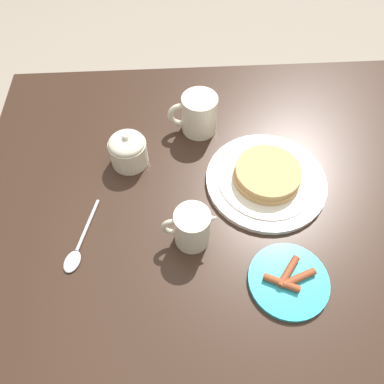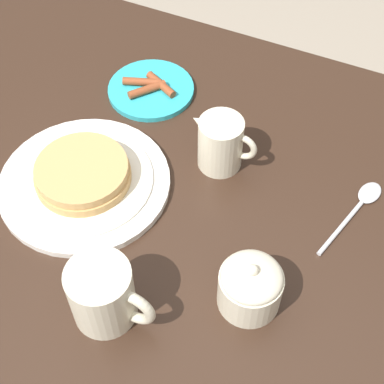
{
  "view_description": "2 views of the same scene",
  "coord_description": "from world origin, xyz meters",
  "px_view_note": "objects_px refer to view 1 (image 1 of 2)",
  "views": [
    {
      "loc": [
        0.2,
        0.46,
        1.44
      ],
      "look_at": [
        0.18,
        0.02,
        0.79
      ],
      "focal_mm": 35.0,
      "sensor_mm": 36.0,
      "label": 1
    },
    {
      "loc": [
        0.4,
        -0.47,
        1.48
      ],
      "look_at": [
        0.18,
        0.02,
        0.79
      ],
      "focal_mm": 55.0,
      "sensor_mm": 36.0,
      "label": 2
    }
  ],
  "objects_px": {
    "pancake_plate": "(267,178)",
    "side_plate_bacon": "(289,280)",
    "coffee_mug": "(198,114)",
    "sugar_bowl": "(128,150)",
    "spoon": "(78,249)",
    "creamer_pitcher": "(192,227)"
  },
  "relations": [
    {
      "from": "side_plate_bacon",
      "to": "coffee_mug",
      "type": "xyz_separation_m",
      "value": [
        0.14,
        -0.41,
        0.04
      ]
    },
    {
      "from": "pancake_plate",
      "to": "spoon",
      "type": "height_order",
      "value": "pancake_plate"
    },
    {
      "from": "sugar_bowl",
      "to": "spoon",
      "type": "bearing_deg",
      "value": 66.36
    },
    {
      "from": "coffee_mug",
      "to": "side_plate_bacon",
      "type": "bearing_deg",
      "value": 109.55
    },
    {
      "from": "pancake_plate",
      "to": "side_plate_bacon",
      "type": "bearing_deg",
      "value": 90.85
    },
    {
      "from": "side_plate_bacon",
      "to": "creamer_pitcher",
      "type": "distance_m",
      "value": 0.21
    },
    {
      "from": "spoon",
      "to": "side_plate_bacon",
      "type": "bearing_deg",
      "value": 167.5
    },
    {
      "from": "creamer_pitcher",
      "to": "sugar_bowl",
      "type": "xyz_separation_m",
      "value": [
        0.13,
        -0.21,
        -0.01
      ]
    },
    {
      "from": "pancake_plate",
      "to": "side_plate_bacon",
      "type": "relative_size",
      "value": 1.75
    },
    {
      "from": "coffee_mug",
      "to": "sugar_bowl",
      "type": "xyz_separation_m",
      "value": [
        0.16,
        0.1,
        -0.01
      ]
    },
    {
      "from": "pancake_plate",
      "to": "side_plate_bacon",
      "type": "height_order",
      "value": "pancake_plate"
    },
    {
      "from": "side_plate_bacon",
      "to": "sugar_bowl",
      "type": "bearing_deg",
      "value": -45.25
    },
    {
      "from": "coffee_mug",
      "to": "creamer_pitcher",
      "type": "relative_size",
      "value": 1.07
    },
    {
      "from": "pancake_plate",
      "to": "creamer_pitcher",
      "type": "xyz_separation_m",
      "value": [
        0.17,
        0.13,
        0.03
      ]
    },
    {
      "from": "side_plate_bacon",
      "to": "coffee_mug",
      "type": "distance_m",
      "value": 0.43
    },
    {
      "from": "side_plate_bacon",
      "to": "creamer_pitcher",
      "type": "relative_size",
      "value": 1.38
    },
    {
      "from": "spoon",
      "to": "coffee_mug",
      "type": "bearing_deg",
      "value": -129.52
    },
    {
      "from": "pancake_plate",
      "to": "sugar_bowl",
      "type": "xyz_separation_m",
      "value": [
        0.31,
        -0.08,
        0.02
      ]
    },
    {
      "from": "coffee_mug",
      "to": "sugar_bowl",
      "type": "height_order",
      "value": "coffee_mug"
    },
    {
      "from": "side_plate_bacon",
      "to": "creamer_pitcher",
      "type": "height_order",
      "value": "creamer_pitcher"
    },
    {
      "from": "pancake_plate",
      "to": "coffee_mug",
      "type": "distance_m",
      "value": 0.23
    },
    {
      "from": "side_plate_bacon",
      "to": "coffee_mug",
      "type": "height_order",
      "value": "coffee_mug"
    }
  ]
}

